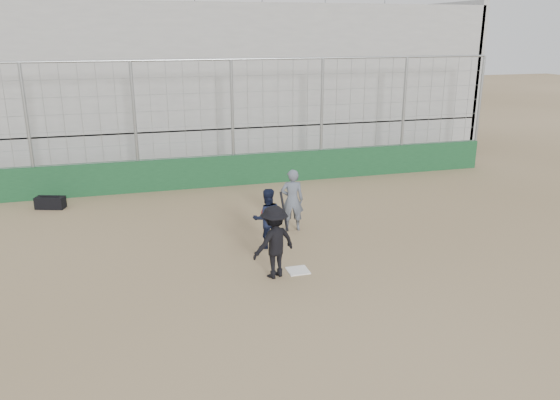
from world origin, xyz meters
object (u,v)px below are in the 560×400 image
object	(u,v)px
umpire	(292,203)
equipment_bag	(50,203)
catcher_crouched	(267,228)
batter_at_plate	(274,242)

from	to	relation	value
umpire	equipment_bag	xyz separation A→B (m)	(-6.11, 3.52, -0.54)
catcher_crouched	umpire	bearing A→B (deg)	47.45
umpire	equipment_bag	bearing A→B (deg)	-18.93
umpire	batter_at_plate	bearing A→B (deg)	76.67
equipment_bag	catcher_crouched	bearing A→B (deg)	-40.77
catcher_crouched	umpire	size ratio (longest dim) A/B	0.69
umpire	catcher_crouched	bearing A→B (deg)	58.47
catcher_crouched	umpire	distance (m)	1.34
umpire	equipment_bag	size ratio (longest dim) A/B	1.64
batter_at_plate	catcher_crouched	world-z (taller)	batter_at_plate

